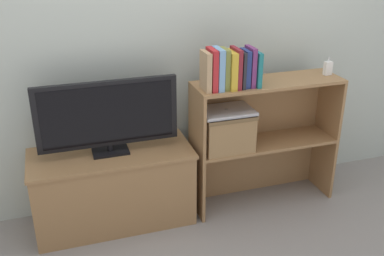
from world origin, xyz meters
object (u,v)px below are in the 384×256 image
Objects in this scene: tv_stand at (114,187)px; book_mustard at (230,70)px; book_olive at (225,69)px; laptop at (226,111)px; book_teal at (255,68)px; storage_basket_left at (226,129)px; book_navy at (245,68)px; book_maroon at (236,68)px; book_tan at (206,71)px; baby_monitor at (328,68)px; book_skyblue at (218,69)px; tv at (108,115)px; book_charcoal at (240,69)px; book_plum at (250,67)px; book_crimson at (212,70)px.

book_mustard is at bearing -8.30° from tv_stand.
book_olive reaches higher than laptop.
book_teal is 0.66× the size of storage_basket_left.
book_navy is at bearing -19.09° from laptop.
book_mustard is 0.10m from book_navy.
book_olive is at bearing 180.00° from book_maroon.
book_mustard reaches higher than storage_basket_left.
book_tan is 0.32m from book_teal.
book_mustard is 0.72m from baby_monitor.
book_skyblue is at bearing 180.00° from book_navy.
book_olive is 1.01× the size of book_maroon.
tv is 7.07× the size of baby_monitor.
book_navy is 1.06× the size of book_teal.
book_mustard is at bearing -84.99° from storage_basket_left.
baby_monitor is (0.62, 0.05, -0.07)m from book_navy.
book_charcoal is 0.69× the size of storage_basket_left.
book_mustard is 0.67× the size of laptop.
storage_basket_left is (-0.00, 0.03, -0.40)m from book_mustard.
book_tan is 0.16m from book_mustard.
tv_stand is 0.81m from storage_basket_left.
book_olive reaches higher than book_mustard.
book_maroon reaches higher than book_teal.
book_navy is 0.07m from book_teal.
tv is 3.48× the size of book_maroon.
book_teal is at bearing 0.00° from book_tan.
book_navy is 0.94× the size of book_plum.
storage_basket_left is at bearing 138.16° from book_maroon.
book_crimson reaches higher than book_olive.
book_teal is 0.64× the size of laptop.
book_charcoal is 0.29m from laptop.
book_charcoal is (0.18, 0.00, -0.01)m from book_crimson.
baby_monitor is (0.75, 0.05, -0.08)m from book_olive.
book_mustard is (0.73, -0.11, 0.74)m from tv_stand.
book_olive is at bearing 180.00° from book_teal.
book_skyblue reaches higher than book_navy.
book_navy is 0.62m from baby_monitor.
book_maroon reaches higher than book_charcoal.
laptop is (0.03, 0.03, -0.29)m from book_olive.
baby_monitor is at bearing 3.93° from book_mustard.
book_skyblue reaches higher than book_charcoal.
book_tan is 0.94× the size of book_skyblue.
book_charcoal reaches higher than tv_stand.
book_mustard is 0.70× the size of storage_basket_left.
laptop is at bearing 165.57° from book_plum.
tv is 3.59× the size of book_tan.
book_olive reaches higher than baby_monitor.
baby_monitor is at bearing 3.23° from book_tan.
book_skyblue is 0.80m from baby_monitor.
book_olive is at bearing 180.00° from book_mustard.
tv is 3.38× the size of book_crimson.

